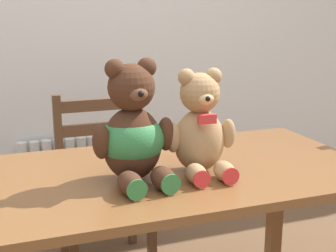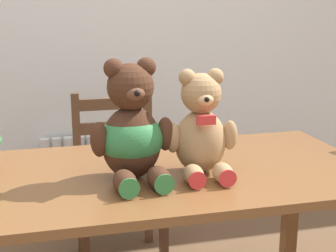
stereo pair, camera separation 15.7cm
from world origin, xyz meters
TOP-DOWN VIEW (x-y plane):
  - wall_back at (0.00, 1.64)m, footprint 8.00×0.04m
  - radiator at (-0.13, 1.57)m, footprint 0.61×0.10m
  - dining_table at (0.00, 0.39)m, footprint 1.57×0.77m
  - wooden_chair_behind at (-0.04, 1.12)m, footprint 0.42×0.41m
  - teddy_bear_left at (-0.09, 0.33)m, footprint 0.28×0.30m
  - teddy_bear_right at (0.15, 0.32)m, footprint 0.25×0.26m

SIDE VIEW (x-z plane):
  - radiator at x=-0.13m, z-range -0.03..0.53m
  - wooden_chair_behind at x=-0.04m, z-range 0.01..0.89m
  - dining_table at x=0.00m, z-range 0.27..1.01m
  - teddy_bear_right at x=0.15m, z-range 0.71..1.08m
  - teddy_bear_left at x=-0.09m, z-range 0.70..1.10m
  - wall_back at x=0.00m, z-range 0.00..2.60m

